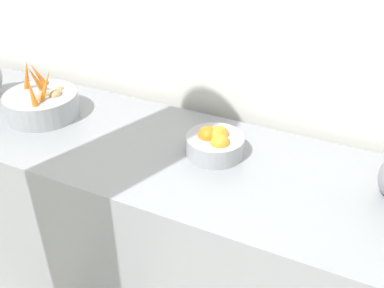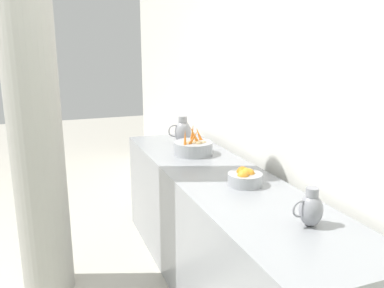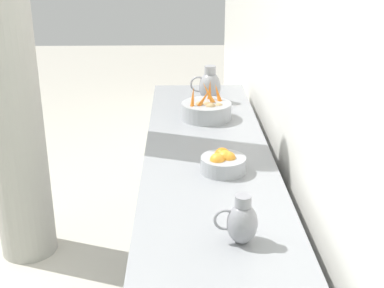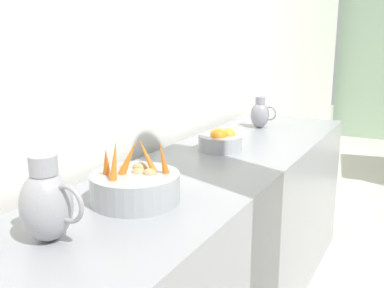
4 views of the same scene
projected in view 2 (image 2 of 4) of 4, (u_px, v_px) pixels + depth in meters
The scene contains 7 objects.
tile_wall_left at pixel (329, 90), 2.28m from camera, with size 0.10×8.55×3.00m, color white.
prep_counter at pixel (219, 234), 2.83m from camera, with size 0.68×2.74×0.88m, color gray.
vegetable_colander at pixel (193, 147), 3.24m from camera, with size 0.32×0.32×0.24m.
orange_bowl at pixel (245, 178), 2.52m from camera, with size 0.22×0.22×0.11m.
metal_pitcher_tall at pixel (183, 131), 3.57m from camera, with size 0.21×0.15×0.25m.
metal_pitcher_short at pixel (311, 209), 1.94m from camera, with size 0.17×0.12×0.20m.
support_column at pixel (31, 85), 2.59m from camera, with size 0.35×0.35×3.00m, color #9E9B93.
Camera 2 is at (-0.39, 2.13, 1.75)m, focal length 37.09 mm.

